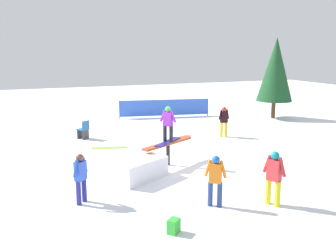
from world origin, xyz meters
name	(u,v)px	position (x,y,z in m)	size (l,w,h in m)	color
ground_plane	(168,165)	(0.00, 0.00, 0.00)	(60.00, 60.00, 0.00)	white
rail_feature	(168,146)	(0.00, 0.00, 0.73)	(2.30, 1.42, 0.86)	black
snow_kicker_ramp	(133,168)	(-1.56, -0.85, 0.34)	(1.80, 1.50, 0.68)	white
main_rider_on_rail	(168,125)	(0.00, 0.00, 1.48)	(1.34, 1.24, 1.31)	navy
bystander_orange	(215,178)	(-0.16, -3.89, 0.80)	(0.54, 0.43, 1.42)	navy
bystander_blue	(81,176)	(-3.48, -2.37, 0.79)	(0.49, 0.50, 1.41)	navy
bystander_red	(274,175)	(1.34, -4.39, 0.85)	(0.37, 0.66, 1.51)	yellow
bystander_black	(224,120)	(4.15, 3.23, 0.82)	(0.61, 0.23, 1.46)	gold
loose_snowboard_white	(268,157)	(4.04, -0.48, 0.01)	(1.28, 0.28, 0.02)	white
loose_snowboard_coral	(179,138)	(2.03, 3.75, 0.01)	(1.47, 0.28, 0.02)	#E46658
loose_snowboard_lime	(110,148)	(-1.47, 3.14, 0.01)	(1.53, 0.28, 0.02)	#87D228
folding_chair	(84,130)	(-2.23, 5.24, 0.41)	(0.61, 0.61, 0.88)	#3F3F44
backpack_on_snow	(174,226)	(-1.76, -4.88, 0.17)	(0.30, 0.22, 0.34)	green
safety_fence	(165,108)	(3.37, 9.22, 0.60)	(5.55, 1.03, 1.10)	blue
pine_tree_far	(276,70)	(9.49, 6.52, 2.96)	(2.14, 2.14, 4.87)	#4C331E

